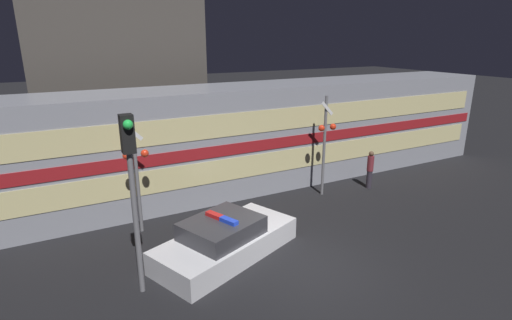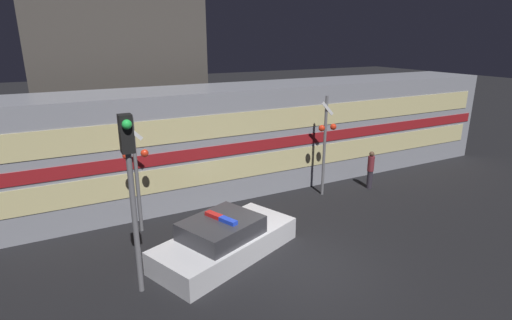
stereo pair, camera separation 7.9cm
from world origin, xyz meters
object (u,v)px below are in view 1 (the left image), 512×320
police_car (225,240)px  traffic_light_corner (131,175)px  pedestrian (370,169)px  crossing_signal_near (325,139)px  train (276,133)px

police_car → traffic_light_corner: traffic_light_corner is taller
pedestrian → crossing_signal_near: 2.75m
pedestrian → train: bearing=137.0°
train → pedestrian: (3.05, -2.84, -1.33)m
train → police_car: (-4.72, -5.09, -1.69)m
pedestrian → crossing_signal_near: crossing_signal_near is taller
pedestrian → traffic_light_corner: traffic_light_corner is taller
train → pedestrian: bearing=-43.0°
train → traffic_light_corner: size_ratio=4.87×
crossing_signal_near → traffic_light_corner: traffic_light_corner is taller
police_car → traffic_light_corner: 3.80m
train → crossing_signal_near: 2.67m
train → pedestrian: train is taller
police_car → train: bearing=25.2°
crossing_signal_near → traffic_light_corner: 8.77m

